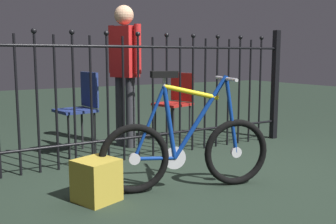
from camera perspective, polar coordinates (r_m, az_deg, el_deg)
The scene contains 7 objects.
ground_plane at distance 3.55m, azimuth 3.74°, elevation -9.16°, with size 20.00×20.00×0.00m, color #212E24.
iron_fence at distance 4.07m, azimuth -3.37°, elevation 2.85°, with size 3.68×0.07×1.36m.
bicycle at distance 3.14m, azimuth 2.72°, elevation -5.39°, with size 1.34×0.51×0.94m.
chair_navy at distance 4.37m, azimuth -12.32°, elevation 1.14°, with size 0.42×0.42×0.88m.
chair_red at distance 5.09m, azimuth 1.25°, elevation 1.93°, with size 0.48×0.48×0.83m.
person_visitor at distance 4.57m, azimuth -6.24°, elevation 6.89°, with size 0.28×0.45×1.61m.
display_crate at distance 2.97m, azimuth -10.23°, elevation -9.63°, with size 0.27×0.27×0.31m, color #B29933.
Camera 1 is at (-1.95, -2.78, 1.05)m, focal length 42.47 mm.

